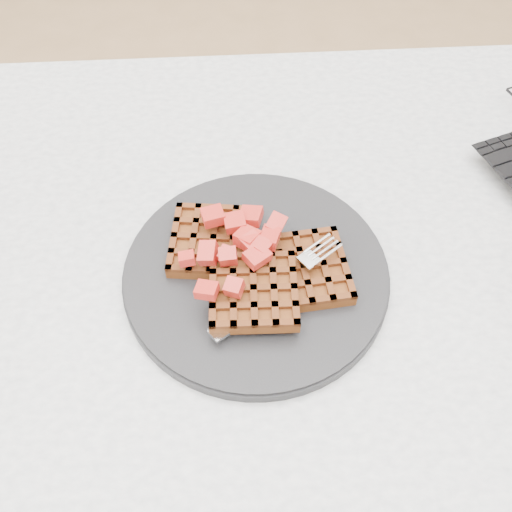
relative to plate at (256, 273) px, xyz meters
name	(u,v)px	position (x,y,z in m)	size (l,w,h in m)	color
ground	(290,460)	(0.08, 0.02, -0.76)	(4.00, 4.00, 0.00)	tan
table	(314,314)	(0.08, 0.02, -0.12)	(1.20, 0.80, 0.75)	white
plate	(256,273)	(0.00, 0.00, 0.00)	(0.29, 0.29, 0.02)	black
waffles	(256,266)	(0.00, 0.00, 0.02)	(0.20, 0.17, 0.03)	brown
strawberry_pile	(256,248)	(0.00, 0.00, 0.05)	(0.15, 0.15, 0.02)	#A50C07
fork	(285,286)	(0.03, -0.03, 0.02)	(0.02, 0.18, 0.02)	silver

